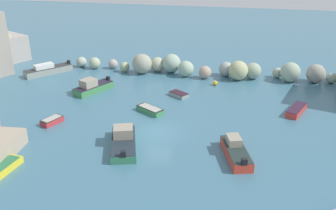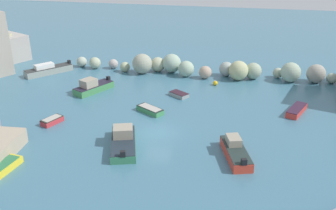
# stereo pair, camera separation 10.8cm
# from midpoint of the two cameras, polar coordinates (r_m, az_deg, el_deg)

# --- Properties ---
(cove_water) EXTENTS (160.00, 160.00, 0.00)m
(cove_water) POSITION_cam_midpoint_polar(r_m,az_deg,el_deg) (36.46, -1.63, -4.15)
(cove_water) COLOR #3E6E85
(cove_water) RESTS_ON ground
(rock_breakwater) EXTENTS (38.03, 4.32, 2.79)m
(rock_breakwater) POSITION_cam_midpoint_polar(r_m,az_deg,el_deg) (51.78, 6.45, 5.57)
(rock_breakwater) COLOR #A3AE9D
(rock_breakwater) RESTS_ON ground
(channel_buoy) EXTENTS (0.61, 0.61, 0.61)m
(channel_buoy) POSITION_cam_midpoint_polar(r_m,az_deg,el_deg) (48.75, 7.12, 3.35)
(channel_buoy) COLOR gold
(channel_buoy) RESTS_ON cove_water
(moored_boat_0) EXTENTS (3.89, 5.42, 1.76)m
(moored_boat_0) POSITION_cam_midpoint_polar(r_m,az_deg,el_deg) (47.06, -11.48, 2.73)
(moored_boat_0) COLOR #41854C
(moored_boat_0) RESTS_ON cove_water
(moored_boat_1) EXTENTS (5.36, 6.23, 1.50)m
(moored_boat_1) POSITION_cam_midpoint_polar(r_m,az_deg,el_deg) (55.39, -17.89, 5.13)
(moored_boat_1) COLOR gray
(moored_boat_1) RESTS_ON cove_water
(moored_boat_3) EXTENTS (3.12, 5.32, 1.51)m
(moored_boat_3) POSITION_cam_midpoint_polar(r_m,az_deg,el_deg) (32.70, 10.17, -6.93)
(moored_boat_3) COLOR red
(moored_boat_3) RESTS_ON cove_water
(moored_boat_4) EXTENTS (1.80, 2.46, 0.61)m
(moored_boat_4) POSITION_cam_midpoint_polar(r_m,az_deg,el_deg) (39.82, -17.31, -2.29)
(moored_boat_4) COLOR #BE3339
(moored_boat_4) RESTS_ON cove_water
(moored_boat_5) EXTENTS (3.32, 2.65, 0.60)m
(moored_boat_5) POSITION_cam_midpoint_polar(r_m,az_deg,el_deg) (40.54, -2.82, -0.73)
(moored_boat_5) COLOR #3D8952
(moored_boat_5) RESTS_ON cove_water
(moored_boat_6) EXTENTS (2.52, 3.96, 0.68)m
(moored_boat_6) POSITION_cam_midpoint_polar(r_m,az_deg,el_deg) (42.66, 18.89, -0.73)
(moored_boat_6) COLOR red
(moored_boat_6) RESTS_ON cove_water
(moored_boat_7) EXTENTS (3.87, 6.14, 1.66)m
(moored_boat_7) POSITION_cam_midpoint_polar(r_m,az_deg,el_deg) (33.96, -6.88, -5.47)
(moored_boat_7) COLOR #367D56
(moored_boat_7) RESTS_ON cove_water
(moored_boat_8) EXTENTS (2.58, 2.29, 0.48)m
(moored_boat_8) POSITION_cam_midpoint_polar(r_m,az_deg,el_deg) (44.85, 1.59, 1.63)
(moored_boat_8) COLOR gray
(moored_boat_8) RESTS_ON cove_water
(moored_boat_10) EXTENTS (1.56, 3.63, 0.65)m
(moored_boat_10) POSITION_cam_midpoint_polar(r_m,az_deg,el_deg) (33.10, -23.94, -8.83)
(moored_boat_10) COLOR yellow
(moored_boat_10) RESTS_ON cove_water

